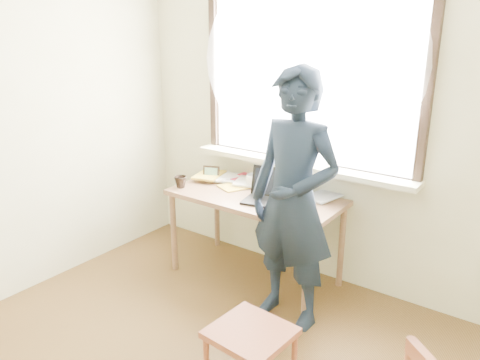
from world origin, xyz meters
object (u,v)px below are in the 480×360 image
Objects in this scene: laptop at (270,193)px; work_chair at (251,340)px; mug_white at (254,181)px; mug_dark at (181,182)px; desk at (255,204)px; person at (294,201)px.

work_chair is (0.55, -1.04, -0.42)m from laptop.
mug_white reaches higher than mug_dark.
mug_white is 1.53m from work_chair.
mug_dark reaches higher than desk.
laptop is 0.76m from mug_dark.
mug_white is 0.31× the size of work_chair.
mug_white is at bearing 127.24° from desk.
mug_dark is 0.24× the size of work_chair.
desk is 12.99× the size of mug_dark.
mug_white is 0.59m from mug_dark.
mug_white is (-0.27, 0.19, -0.00)m from laptop.
mug_white is 0.08× the size of person.
mug_white is (-0.12, 0.16, 0.13)m from desk.
mug_white is 0.78m from person.
desk is 3.08× the size of work_chair.
laptop is at bearing 146.44° from person.
person is (0.63, -0.46, 0.11)m from mug_white.
person is (0.36, -0.27, 0.10)m from laptop.
mug_white is at bearing 37.43° from mug_dark.
person reaches higher than work_chair.
work_chair is (0.70, -1.07, -0.29)m from desk.
laptop is 0.33m from mug_white.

